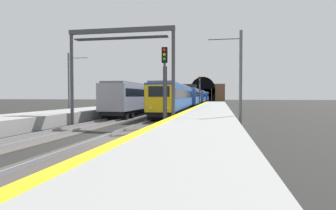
{
  "coord_description": "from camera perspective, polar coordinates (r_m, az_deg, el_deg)",
  "views": [
    {
      "loc": [
        -14.37,
        -5.58,
        2.41
      ],
      "look_at": [
        15.93,
        0.06,
        1.4
      ],
      "focal_mm": 30.13,
      "sensor_mm": 36.0,
      "label": 1
    }
  ],
  "objects": [
    {
      "name": "track_adjacent_line",
      "position": [
        17.78,
        -24.73,
        -5.96
      ],
      "size": [
        160.0,
        3.14,
        0.21
      ],
      "color": "#4C4742",
      "rests_on": "ground_plane"
    },
    {
      "name": "railway_signal_near",
      "position": [
        19.17,
        -0.68,
        4.89
      ],
      "size": [
        0.39,
        0.38,
        5.69
      ],
      "rotation": [
        0.0,
        0.0,
        3.14
      ],
      "color": "#38383D",
      "rests_on": "ground_plane"
    },
    {
      "name": "overhead_signal_gantry",
      "position": [
        23.27,
        -9.55,
        10.38
      ],
      "size": [
        0.7,
        8.85,
        7.82
      ],
      "color": "#3F3F47",
      "rests_on": "ground_plane"
    },
    {
      "name": "train_main_approaching",
      "position": [
        67.35,
        5.79,
        1.68
      ],
      "size": [
        85.97,
        3.26,
        4.68
      ],
      "rotation": [
        0.0,
        0.0,
        3.17
      ],
      "color": "#264C99",
      "rests_on": "ground_plane"
    },
    {
      "name": "train_adjacent_platform",
      "position": [
        57.01,
        0.24,
        1.68
      ],
      "size": [
        61.33,
        3.0,
        4.74
      ],
      "rotation": [
        0.0,
        0.0,
        -0.01
      ],
      "color": "gray",
      "rests_on": "ground_plane"
    },
    {
      "name": "platform_right",
      "position": [
        14.54,
        5.84,
        -5.77
      ],
      "size": [
        112.0,
        4.45,
        0.96
      ],
      "primitive_type": "cube",
      "color": "gray",
      "rests_on": "ground_plane"
    },
    {
      "name": "railway_signal_far",
      "position": [
        121.59,
        8.79,
        2.28
      ],
      "size": [
        0.39,
        0.38,
        5.45
      ],
      "rotation": [
        0.0,
        0.0,
        3.14
      ],
      "color": "#38383D",
      "rests_on": "ground_plane"
    },
    {
      "name": "railway_signal_mid",
      "position": [
        51.89,
        6.43,
        3.11
      ],
      "size": [
        0.39,
        0.38,
        5.9
      ],
      "rotation": [
        0.0,
        0.0,
        3.14
      ],
      "color": "#4C4C54",
      "rests_on": "ground_plane"
    },
    {
      "name": "catenary_mast_near",
      "position": [
        34.52,
        -19.36,
        4.07
      ],
      "size": [
        0.22,
        2.45,
        7.34
      ],
      "color": "#595B60",
      "rests_on": "ground_plane"
    },
    {
      "name": "ground_plane",
      "position": [
        15.6,
        -10.64,
        -7.04
      ],
      "size": [
        320.0,
        320.0,
        0.0
      ],
      "primitive_type": "plane",
      "color": "black"
    },
    {
      "name": "tunnel_portal",
      "position": [
        130.22,
        7.07,
        2.55
      ],
      "size": [
        2.33,
        19.88,
        11.13
      ],
      "color": "brown",
      "rests_on": "ground_plane"
    },
    {
      "name": "catenary_mast_far",
      "position": [
        21.29,
        14.36,
        5.32
      ],
      "size": [
        0.22,
        2.48,
        7.17
      ],
      "color": "#595B60",
      "rests_on": "ground_plane"
    },
    {
      "name": "track_main_line",
      "position": [
        15.59,
        -10.64,
        -6.89
      ],
      "size": [
        160.0,
        2.93,
        0.21
      ],
      "color": "#423D38",
      "rests_on": "ground_plane"
    },
    {
      "name": "platform_right_edge_strip",
      "position": [
        14.78,
        -1.83,
        -3.75
      ],
      "size": [
        112.0,
        0.5,
        0.01
      ],
      "primitive_type": "cube",
      "color": "yellow",
      "rests_on": "platform_right"
    }
  ]
}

